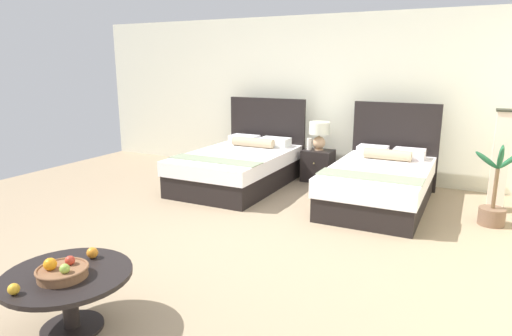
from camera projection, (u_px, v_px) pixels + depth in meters
ground_plane at (240, 241)px, 4.83m from camera, size 9.58×10.26×0.02m
wall_back at (335, 97)px, 7.41m from camera, size 9.58×0.12×2.67m
bed_near_window at (240, 166)px, 6.95m from camera, size 1.40×2.18×1.31m
bed_near_corner at (380, 182)px, 5.99m from camera, size 1.27×2.10×1.32m
nightstand at (318, 166)px, 7.23m from camera, size 0.48×0.41×0.51m
table_lamp at (319, 133)px, 7.12m from camera, size 0.33×0.33×0.46m
vase at (309, 144)px, 7.18m from camera, size 0.08×0.08×0.19m
coffee_table at (68, 286)px, 3.13m from camera, size 0.90×0.90×0.44m
fruit_bowl at (62, 271)px, 3.04m from camera, size 0.35×0.35×0.15m
loose_apple at (14, 289)px, 2.82m from camera, size 0.07×0.07×0.07m
loose_orange at (92, 253)px, 3.35m from camera, size 0.09×0.09×0.09m
floor_lamp_corner at (500, 161)px, 5.67m from camera, size 0.23×0.23×1.33m
potted_palm at (494, 203)px, 5.23m from camera, size 0.55×0.63×1.01m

